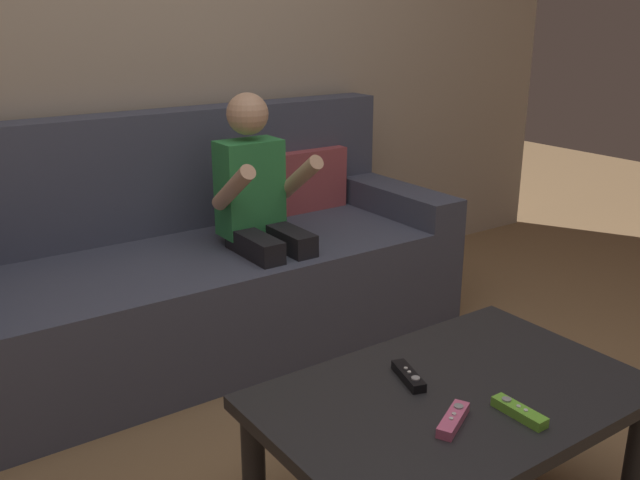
% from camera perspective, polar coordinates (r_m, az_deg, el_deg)
% --- Properties ---
extents(wall_back, '(4.82, 0.05, 2.50)m').
position_cam_1_polar(wall_back, '(3.00, -14.63, 16.93)').
color(wall_back, '#B2A38E').
rests_on(wall_back, ground).
extents(couch, '(2.06, 0.80, 0.91)m').
position_cam_1_polar(couch, '(2.83, -9.82, -2.36)').
color(couch, '#474C60').
rests_on(couch, ground).
extents(person_seated_on_couch, '(0.35, 0.42, 1.00)m').
position_cam_1_polar(person_seated_on_couch, '(2.67, -4.79, 2.51)').
color(person_seated_on_couch, black).
rests_on(person_seated_on_couch, ground).
extents(coffee_table, '(0.96, 0.61, 0.40)m').
position_cam_1_polar(coffee_table, '(1.81, 10.85, -13.71)').
color(coffee_table, '#232326').
rests_on(coffee_table, ground).
extents(game_remote_black_near_edge, '(0.08, 0.14, 0.03)m').
position_cam_1_polar(game_remote_black_near_edge, '(1.81, 7.30, -11.04)').
color(game_remote_black_near_edge, black).
rests_on(game_remote_black_near_edge, coffee_table).
extents(game_remote_lime_center, '(0.04, 0.14, 0.03)m').
position_cam_1_polar(game_remote_lime_center, '(1.72, 16.06, -13.42)').
color(game_remote_lime_center, '#72C638').
rests_on(game_remote_lime_center, coffee_table).
extents(game_remote_pink_far_corner, '(0.14, 0.10, 0.03)m').
position_cam_1_polar(game_remote_pink_far_corner, '(1.65, 10.91, -14.31)').
color(game_remote_pink_far_corner, pink).
rests_on(game_remote_pink_far_corner, coffee_table).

